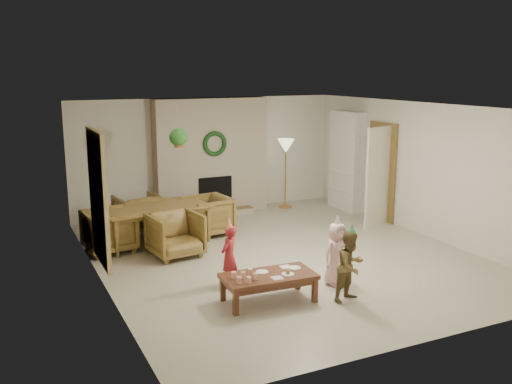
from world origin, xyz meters
TOP-DOWN VIEW (x-y plane):
  - floor at (0.00, 0.00)m, footprint 7.00×7.00m
  - ceiling at (0.00, 0.00)m, footprint 7.00×7.00m
  - wall_back at (0.00, 3.50)m, footprint 7.00×0.00m
  - wall_front at (0.00, -3.50)m, footprint 7.00×0.00m
  - wall_left at (-3.00, 0.00)m, footprint 0.00×7.00m
  - wall_right at (3.00, 0.00)m, footprint 0.00×7.00m
  - fireplace_mass at (0.00, 3.30)m, footprint 2.50×0.40m
  - fireplace_hearth at (0.00, 2.95)m, footprint 1.60×0.30m
  - fireplace_firebox at (0.00, 3.12)m, footprint 0.75×0.12m
  - fireplace_wreath at (0.00, 3.07)m, footprint 0.54×0.10m
  - floor_lamp_base at (1.68, 3.00)m, footprint 0.29×0.29m
  - floor_lamp_post at (1.68, 3.00)m, footprint 0.03×0.03m
  - floor_lamp_shade at (1.68, 3.00)m, footprint 0.38×0.38m
  - bookshelf_carcass at (2.84, 2.30)m, footprint 0.30×1.00m
  - bookshelf_shelf_a at (2.82, 2.30)m, footprint 0.30×0.92m
  - bookshelf_shelf_b at (2.82, 2.30)m, footprint 0.30×0.92m
  - bookshelf_shelf_c at (2.82, 2.30)m, footprint 0.30×0.92m
  - bookshelf_shelf_d at (2.82, 2.30)m, footprint 0.30×0.92m
  - books_row_lower at (2.80, 2.15)m, footprint 0.20×0.40m
  - books_row_mid at (2.80, 2.35)m, footprint 0.20×0.44m
  - books_row_upper at (2.80, 2.20)m, footprint 0.20×0.36m
  - door_frame at (2.96, 1.20)m, footprint 0.05×0.86m
  - door_leaf at (2.58, 0.82)m, footprint 0.77×0.32m
  - curtain_panel at (-2.96, 0.20)m, footprint 0.06×1.20m
  - dining_table at (-1.75, 1.57)m, footprint 2.04×1.31m
  - dining_chair_near at (-1.64, 0.73)m, footprint 0.90×0.92m
  - dining_chair_far at (-1.86, 2.40)m, footprint 0.90×0.92m
  - dining_chair_left at (-2.59, 1.46)m, footprint 0.92×0.90m
  - dining_chair_right at (-0.71, 1.70)m, footprint 0.92×0.90m
  - hanging_plant_cord at (-1.30, 1.50)m, footprint 0.01×0.01m
  - hanging_plant_pot at (-1.30, 1.50)m, footprint 0.16×0.16m
  - hanging_plant_foliage at (-1.30, 1.50)m, footprint 0.32×0.32m
  - coffee_table_top at (-1.09, -1.66)m, footprint 1.29×0.69m
  - coffee_table_apron at (-1.09, -1.66)m, footprint 1.19×0.59m
  - coffee_leg_fl at (-1.67, -1.88)m, footprint 0.07×0.07m
  - coffee_leg_fr at (-0.53, -1.94)m, footprint 0.07×0.07m
  - coffee_leg_bl at (-1.64, -1.37)m, footprint 0.07×0.07m
  - coffee_leg_br at (-0.50, -1.43)m, footprint 0.07×0.07m
  - cup_a at (-1.58, -1.78)m, footprint 0.07×0.07m
  - cup_b at (-1.57, -1.58)m, footprint 0.07×0.07m
  - cup_c at (-1.46, -1.83)m, footprint 0.07×0.07m
  - cup_d at (-1.45, -1.64)m, footprint 0.07×0.07m
  - cup_e at (-1.32, -1.76)m, footprint 0.07×0.07m
  - cup_f at (-1.31, -1.57)m, footprint 0.07×0.07m
  - plate_a at (-1.13, -1.54)m, footprint 0.18×0.18m
  - plate_b at (-0.85, -1.77)m, footprint 0.18×0.18m
  - plate_c at (-0.65, -1.58)m, footprint 0.18×0.18m
  - food_scoop at (-0.85, -1.77)m, footprint 0.07×0.07m
  - napkin_left at (-1.05, -1.83)m, footprint 0.15×0.15m
  - napkin_right at (-0.74, -1.50)m, footprint 0.15×0.15m
  - child_red at (-1.36, -0.93)m, footprint 0.40×0.38m
  - party_hat_red at (-1.36, -0.93)m, footprint 0.16×0.16m
  - child_plaid at (-0.06, -2.09)m, footprint 0.56×0.49m
  - party_hat_plaid at (-0.06, -2.09)m, footprint 0.12×0.12m
  - child_pink at (0.09, -1.51)m, footprint 0.49×0.36m
  - party_hat_pink at (0.09, -1.51)m, footprint 0.13×0.13m

SIDE VIEW (x-z plane):
  - floor at x=0.00m, z-range 0.00..0.00m
  - floor_lamp_base at x=1.68m, z-range 0.00..0.03m
  - fireplace_hearth at x=0.00m, z-range 0.00..0.12m
  - coffee_leg_fl at x=-1.67m, z-range 0.00..0.33m
  - coffee_leg_fr at x=-0.53m, z-range 0.00..0.33m
  - coffee_leg_bl at x=-1.64m, z-range 0.00..0.33m
  - coffee_leg_br at x=-0.50m, z-range 0.00..0.33m
  - coffee_table_apron at x=-1.09m, z-range 0.25..0.33m
  - dining_table at x=-1.75m, z-range 0.00..0.68m
  - coffee_table_top at x=-1.09m, z-range 0.33..0.39m
  - dining_chair_near at x=-1.64m, z-range 0.00..0.75m
  - dining_chair_far at x=-1.86m, z-range 0.00..0.75m
  - dining_chair_left at x=-2.59m, z-range 0.00..0.75m
  - dining_chair_right at x=-0.71m, z-range 0.00..0.75m
  - napkin_left at x=-1.05m, z-range 0.39..0.39m
  - napkin_right at x=-0.74m, z-range 0.39..0.39m
  - plate_a at x=-1.13m, z-range 0.39..0.39m
  - plate_b at x=-0.85m, z-range 0.39..0.39m
  - plate_c at x=-0.65m, z-range 0.39..0.39m
  - food_scoop at x=-0.85m, z-range 0.39..0.46m
  - cup_a at x=-1.58m, z-range 0.39..0.47m
  - cup_b at x=-1.57m, z-range 0.39..0.47m
  - cup_c at x=-1.46m, z-range 0.39..0.47m
  - cup_d at x=-1.45m, z-range 0.39..0.47m
  - cup_e at x=-1.32m, z-range 0.39..0.47m
  - cup_f at x=-1.31m, z-range 0.39..0.47m
  - fireplace_firebox at x=0.00m, z-range 0.07..0.82m
  - bookshelf_shelf_a at x=2.82m, z-range 0.43..0.47m
  - child_red at x=-1.36m, z-range 0.00..0.92m
  - child_pink at x=0.09m, z-range 0.00..0.94m
  - child_plaid at x=-0.06m, z-range 0.00..0.98m
  - books_row_lower at x=2.80m, z-range 0.47..0.71m
  - floor_lamp_post at x=1.68m, z-range 0.03..1.44m
  - bookshelf_shelf_b at x=2.82m, z-range 0.83..0.86m
  - party_hat_red at x=-1.36m, z-range 0.87..1.04m
  - party_hat_pink at x=0.09m, z-range 0.89..1.06m
  - books_row_mid at x=2.80m, z-range 0.87..1.11m
  - door_leaf at x=2.58m, z-range 0.00..2.00m
  - party_hat_plaid at x=-0.06m, z-range 0.94..1.10m
  - door_frame at x=2.96m, z-range 0.00..2.04m
  - bookshelf_carcass at x=2.84m, z-range 0.00..2.20m
  - wall_back at x=0.00m, z-range -2.25..4.75m
  - wall_front at x=0.00m, z-range -2.25..4.75m
  - wall_left at x=-3.00m, z-range -2.25..4.75m
  - wall_right at x=3.00m, z-range -2.25..4.75m
  - fireplace_mass at x=0.00m, z-range 0.00..2.50m
  - bookshelf_shelf_c at x=2.82m, z-range 1.24..1.26m
  - curtain_panel at x=-2.96m, z-range 0.25..2.25m
  - books_row_upper at x=2.80m, z-range 1.27..1.49m
  - floor_lamp_shade at x=1.68m, z-range 1.26..1.57m
  - fireplace_wreath at x=0.00m, z-range 1.28..1.82m
  - bookshelf_shelf_d at x=2.82m, z-range 1.64..1.66m
  - hanging_plant_pot at x=-1.30m, z-range 1.74..1.86m
  - hanging_plant_foliage at x=-1.30m, z-range 1.76..2.08m
  - hanging_plant_cord at x=-1.30m, z-range 1.80..2.50m
  - ceiling at x=0.00m, z-range 2.50..2.50m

